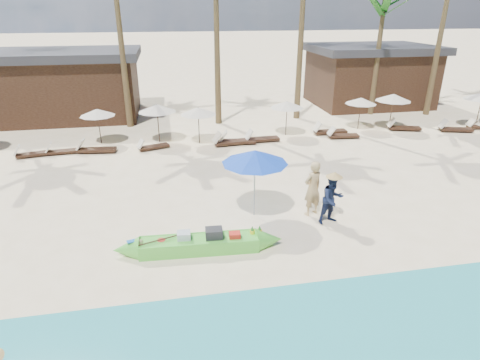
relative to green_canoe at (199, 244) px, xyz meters
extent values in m
plane|color=#FFE7BC|center=(0.38, 0.40, -0.24)|extent=(240.00, 240.00, 0.00)
cube|color=#51C53C|center=(0.00, 0.00, -0.03)|extent=(3.60, 0.94, 0.43)
cube|color=white|center=(0.00, 0.00, -0.01)|extent=(3.09, 0.70, 0.19)
cube|color=#262628|center=(0.45, -0.02, 0.28)|extent=(0.53, 0.42, 0.39)
cube|color=silver|center=(-0.45, 0.08, 0.24)|extent=(0.41, 0.36, 0.31)
cube|color=red|center=(1.06, -0.11, 0.21)|extent=(0.35, 0.30, 0.25)
cylinder|color=red|center=(-1.12, 0.12, 0.14)|extent=(0.25, 0.25, 0.10)
cylinder|color=#262628|center=(-1.41, 0.02, 0.13)|extent=(0.22, 0.22, 0.09)
sphere|color=tan|center=(-1.74, 0.09, 0.19)|extent=(0.20, 0.20, 0.20)
cylinder|color=yellow|center=(1.63, 0.00, 0.19)|extent=(0.16, 0.16, 0.20)
cylinder|color=yellow|center=(1.86, -0.01, 0.19)|extent=(0.16, 0.16, 0.20)
imported|color=tan|center=(4.13, 1.64, 0.76)|extent=(0.86, 0.72, 2.00)
imported|color=#16203E|center=(4.58, 0.95, 0.63)|extent=(0.98, 0.84, 1.74)
cylinder|color=#99999E|center=(2.12, 1.94, 0.94)|extent=(0.05, 0.05, 2.36)
cone|color=blue|center=(2.12, 1.94, 1.96)|extent=(2.26, 2.26, 0.46)
cube|color=#3B2618|center=(-7.32, 9.86, -0.10)|extent=(1.66, 0.82, 0.11)
cube|color=beige|center=(-8.00, 9.72, 0.18)|extent=(0.45, 0.57, 0.46)
cylinder|color=#3B2618|center=(-4.31, 11.45, 0.67)|extent=(0.05, 0.05, 1.84)
cone|color=beige|center=(-4.31, 11.45, 1.46)|extent=(1.84, 1.84, 0.37)
cube|color=#3B2618|center=(-5.93, 10.03, -0.11)|extent=(1.58, 0.63, 0.11)
cube|color=beige|center=(-6.61, 9.97, 0.17)|extent=(0.39, 0.53, 0.45)
cube|color=#3B2618|center=(-4.29, 9.90, -0.08)|extent=(1.87, 0.80, 0.13)
cube|color=beige|center=(-5.08, 9.99, 0.24)|extent=(0.47, 0.63, 0.53)
cylinder|color=#3B2618|center=(-1.19, 11.15, 0.76)|extent=(0.05, 0.05, 2.02)
cone|color=beige|center=(-1.19, 11.15, 1.63)|extent=(2.02, 2.02, 0.40)
cube|color=#3B2618|center=(-1.48, 9.93, -0.11)|extent=(1.64, 0.97, 0.11)
cube|color=beige|center=(-2.13, 9.72, 0.17)|extent=(0.49, 0.59, 0.45)
cylinder|color=#3B2618|center=(0.95, 10.54, 0.71)|extent=(0.05, 0.05, 1.91)
cone|color=beige|center=(0.95, 10.54, 1.53)|extent=(1.91, 1.91, 0.38)
cube|color=#3B2618|center=(2.65, 9.89, -0.08)|extent=(1.95, 0.82, 0.13)
cube|color=beige|center=(1.82, 9.79, 0.26)|extent=(0.49, 0.66, 0.55)
cube|color=#3B2618|center=(3.00, 9.96, -0.08)|extent=(1.89, 0.80, 0.13)
cube|color=beige|center=(2.20, 10.06, 0.24)|extent=(0.48, 0.64, 0.53)
cylinder|color=#3B2618|center=(6.00, 11.12, 0.71)|extent=(0.05, 0.05, 1.91)
cone|color=beige|center=(6.00, 11.12, 1.53)|extent=(1.91, 1.91, 0.38)
cube|color=#3B2618|center=(4.39, 10.13, -0.09)|extent=(1.81, 0.65, 0.13)
cube|color=beige|center=(3.60, 10.10, 0.23)|extent=(0.42, 0.60, 0.52)
cube|color=#3B2618|center=(8.60, 10.80, -0.08)|extent=(1.89, 0.67, 0.13)
cube|color=beige|center=(7.78, 10.84, 0.25)|extent=(0.44, 0.62, 0.54)
cylinder|color=#3B2618|center=(10.69, 11.57, 0.68)|extent=(0.05, 0.05, 1.84)
cone|color=beige|center=(10.69, 11.57, 1.47)|extent=(1.84, 1.84, 0.37)
cube|color=#3B2618|center=(9.04, 9.93, -0.10)|extent=(1.72, 0.69, 0.12)
cube|color=beige|center=(8.30, 9.99, 0.20)|extent=(0.42, 0.57, 0.49)
cylinder|color=#3B2618|center=(12.55, 11.21, 0.78)|extent=(0.05, 0.05, 2.06)
cone|color=beige|center=(12.55, 11.21, 1.67)|extent=(2.06, 2.06, 0.41)
cube|color=#3B2618|center=(13.27, 10.71, -0.08)|extent=(1.91, 1.08, 0.13)
cube|color=beige|center=(12.50, 10.94, 0.24)|extent=(0.56, 0.68, 0.53)
cube|color=#3B2618|center=(16.14, 9.90, -0.08)|extent=(1.91, 1.08, 0.13)
cube|color=beige|center=(15.37, 10.13, 0.24)|extent=(0.56, 0.68, 0.53)
cylinder|color=#3B2618|center=(17.89, 10.46, 0.81)|extent=(0.05, 0.05, 2.11)
cube|color=#3B2618|center=(18.02, 10.21, -0.11)|extent=(1.58, 0.66, 0.11)
cube|color=beige|center=(17.35, 10.28, 0.16)|extent=(0.39, 0.53, 0.45)
cone|color=brown|center=(-2.98, 14.67, 4.79)|extent=(0.40, 0.40, 10.08)
cone|color=brown|center=(2.52, 14.41, 5.39)|extent=(0.40, 0.40, 11.26)
cone|color=brown|center=(7.82, 14.78, 6.34)|extent=(0.40, 0.40, 13.16)
cone|color=brown|center=(13.21, 14.92, 3.79)|extent=(0.40, 0.40, 8.07)
cone|color=brown|center=(16.94, 14.08, 5.07)|extent=(0.40, 0.40, 10.64)
cube|color=#3B2618|center=(-7.62, 17.90, 1.66)|extent=(10.00, 6.00, 3.80)
cube|color=#2D2D33|center=(-7.62, 17.90, 3.81)|extent=(10.80, 6.60, 0.50)
cube|color=#3B2618|center=(14.38, 17.90, 1.66)|extent=(8.00, 6.00, 3.80)
cube|color=#2D2D33|center=(14.38, 17.90, 3.81)|extent=(8.80, 6.60, 0.50)
camera|label=1|loc=(-0.67, -10.39, 6.56)|focal=30.00mm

